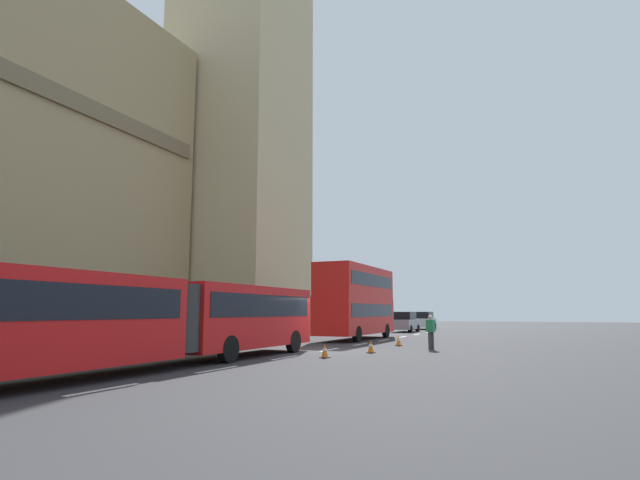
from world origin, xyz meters
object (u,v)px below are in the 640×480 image
(sedan_lead, at_px, (405,322))
(traffic_cone_east, at_px, (399,341))
(double_decker_bus, at_px, (357,299))
(traffic_cone_middle, at_px, (371,347))
(articulated_bus, at_px, (166,315))
(traffic_cone_west, at_px, (325,351))
(pedestrian_near_cones, at_px, (431,331))
(sedan_trailing, at_px, (424,321))

(sedan_lead, distance_m, traffic_cone_east, 19.77)
(double_decker_bus, bearing_deg, traffic_cone_middle, -156.83)
(articulated_bus, height_order, traffic_cone_west, articulated_bus)
(traffic_cone_middle, height_order, pedestrian_near_cones, pedestrian_near_cones)
(sedan_lead, bearing_deg, traffic_cone_middle, -169.08)
(sedan_trailing, bearing_deg, traffic_cone_east, -170.46)
(articulated_bus, height_order, pedestrian_near_cones, articulated_bus)
(sedan_trailing, bearing_deg, articulated_bus, -179.70)
(sedan_lead, height_order, traffic_cone_middle, sedan_lead)
(double_decker_bus, distance_m, traffic_cone_west, 14.16)
(sedan_trailing, relative_size, traffic_cone_east, 7.59)
(double_decker_bus, bearing_deg, sedan_lead, 1.11)
(sedan_trailing, relative_size, traffic_cone_middle, 7.59)
(double_decker_bus, bearing_deg, traffic_cone_west, -165.39)
(articulated_bus, relative_size, traffic_cone_east, 30.50)
(pedestrian_near_cones, bearing_deg, traffic_cone_west, 154.08)
(articulated_bus, xyz_separation_m, traffic_cone_west, (5.45, -3.52, -1.46))
(sedan_lead, relative_size, sedan_trailing, 1.00)
(traffic_cone_west, bearing_deg, traffic_cone_middle, -16.29)
(traffic_cone_west, relative_size, pedestrian_near_cones, 0.34)
(traffic_cone_middle, bearing_deg, sedan_lead, 10.92)
(traffic_cone_middle, distance_m, traffic_cone_east, 5.17)
(articulated_bus, height_order, traffic_cone_middle, articulated_bus)
(sedan_lead, distance_m, pedestrian_near_cones, 22.38)
(double_decker_bus, xyz_separation_m, pedestrian_near_cones, (-7.28, -6.54, -1.80))
(traffic_cone_middle, bearing_deg, sedan_trailing, 8.23)
(sedan_trailing, height_order, traffic_cone_east, sedan_trailing)
(pedestrian_near_cones, bearing_deg, traffic_cone_east, 46.68)
(articulated_bus, bearing_deg, sedan_lead, 0.48)
(articulated_bus, relative_size, pedestrian_near_cones, 10.47)
(traffic_cone_middle, bearing_deg, double_decker_bus, 23.17)
(sedan_trailing, distance_m, traffic_cone_west, 35.45)
(double_decker_bus, bearing_deg, pedestrian_near_cones, -138.08)
(sedan_lead, distance_m, traffic_cone_west, 27.80)
(articulated_bus, xyz_separation_m, pedestrian_near_cones, (11.67, -6.54, -0.83))
(double_decker_bus, xyz_separation_m, traffic_cone_middle, (-10.36, -4.43, -2.43))
(sedan_lead, relative_size, traffic_cone_middle, 7.59)
(traffic_cone_west, bearing_deg, sedan_trailing, 6.03)
(traffic_cone_middle, bearing_deg, traffic_cone_west, 163.71)
(double_decker_bus, height_order, sedan_lead, double_decker_bus)
(double_decker_bus, distance_m, sedan_lead, 14.15)
(sedan_trailing, height_order, traffic_cone_west, sedan_trailing)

